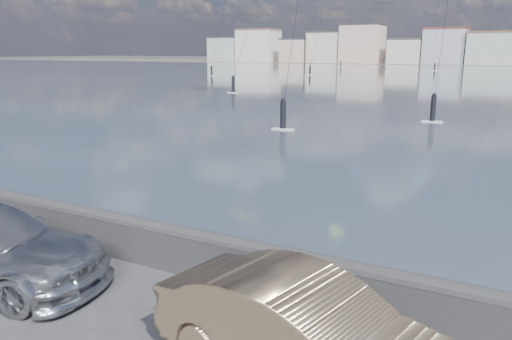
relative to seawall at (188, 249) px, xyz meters
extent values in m
plane|color=#333335|center=(0.00, -2.70, -0.58)|extent=(700.00, 700.00, 0.00)
cube|color=#313F4E|center=(0.00, 88.80, -0.58)|extent=(500.00, 177.00, 0.00)
cube|color=#4C473D|center=(0.00, 197.30, -0.57)|extent=(500.00, 60.00, 0.00)
cube|color=#28282B|center=(0.00, 0.00, -0.13)|extent=(400.00, 0.35, 0.90)
cylinder|color=#28282B|center=(0.00, 0.00, 0.32)|extent=(400.00, 0.36, 0.36)
cube|color=#B7C6BC|center=(-112.00, 183.30, 4.42)|extent=(14.00, 11.00, 10.00)
cube|color=#2D2D33|center=(-112.00, 183.30, 9.72)|extent=(14.28, 11.22, 0.60)
cube|color=white|center=(-96.50, 183.30, 5.92)|extent=(16.00, 12.00, 13.00)
cube|color=brown|center=(-96.50, 183.30, 12.72)|extent=(16.32, 12.24, 0.60)
cube|color=beige|center=(-79.00, 183.30, 3.92)|extent=(11.00, 10.00, 9.00)
cube|color=#2D2D33|center=(-79.00, 183.30, 8.72)|extent=(11.22, 10.20, 0.60)
cube|color=beige|center=(-66.00, 183.30, 5.17)|extent=(13.00, 11.00, 11.50)
cube|color=#383330|center=(-66.00, 183.30, 11.22)|extent=(13.26, 11.22, 0.60)
cube|color=beige|center=(-51.50, 183.30, 6.42)|extent=(15.00, 12.00, 14.00)
cube|color=#2D2D33|center=(-51.50, 183.30, 13.72)|extent=(15.30, 12.24, 0.60)
cube|color=silver|center=(-35.00, 183.30, 3.67)|extent=(12.00, 10.00, 8.50)
cube|color=#4C423D|center=(-35.00, 183.30, 8.22)|extent=(12.24, 10.20, 0.60)
cube|color=#B2B7C6|center=(-21.50, 183.30, 5.42)|extent=(14.00, 11.00, 12.00)
cube|color=brown|center=(-21.50, 183.30, 11.72)|extent=(14.28, 11.22, 0.60)
cube|color=#B7C6BC|center=(-6.00, 183.30, 4.67)|extent=(16.00, 13.00, 10.50)
cube|color=brown|center=(-6.00, 183.30, 10.22)|extent=(16.32, 13.26, 0.60)
imported|color=tan|center=(3.73, -2.22, 0.23)|extent=(5.14, 2.64, 1.61)
cube|color=white|center=(-47.94, 73.61, -0.53)|extent=(1.40, 0.42, 0.08)
cylinder|color=black|center=(-47.94, 73.61, 0.37)|extent=(0.36, 0.36, 1.70)
sphere|color=black|center=(-47.94, 73.61, 1.27)|extent=(0.28, 0.28, 0.28)
cube|color=white|center=(-32.64, 85.99, -0.53)|extent=(1.40, 0.42, 0.08)
cylinder|color=black|center=(-32.64, 85.99, 0.37)|extent=(0.36, 0.36, 1.70)
sphere|color=black|center=(-32.64, 85.99, 1.27)|extent=(0.28, 0.28, 0.28)
cube|color=white|center=(-43.05, 134.75, -0.53)|extent=(1.40, 0.42, 0.08)
cylinder|color=black|center=(-43.05, 134.75, 0.37)|extent=(0.36, 0.36, 1.70)
sphere|color=black|center=(-43.05, 134.75, 1.27)|extent=(0.28, 0.28, 0.28)
cylinder|color=black|center=(-42.02, 141.38, 16.85)|extent=(2.09, 13.31, 32.27)
cube|color=white|center=(0.58, 27.59, -0.53)|extent=(1.40, 0.42, 0.08)
cylinder|color=black|center=(0.58, 27.59, 0.37)|extent=(0.36, 0.36, 1.70)
sphere|color=black|center=(0.58, 27.59, 1.27)|extent=(0.28, 0.28, 0.28)
cube|color=white|center=(-7.02, 19.62, -0.53)|extent=(1.40, 0.42, 0.08)
cylinder|color=black|center=(-7.02, 19.62, 0.37)|extent=(0.36, 0.36, 1.70)
sphere|color=black|center=(-7.02, 19.62, 1.27)|extent=(0.28, 0.28, 0.28)
cube|color=white|center=(-14.28, 119.83, -0.53)|extent=(1.40, 0.42, 0.08)
cylinder|color=black|center=(-14.28, 119.83, 0.37)|extent=(0.36, 0.36, 1.70)
sphere|color=black|center=(-14.28, 119.83, 1.27)|extent=(0.28, 0.28, 0.28)
cylinder|color=black|center=(-15.58, 125.06, 14.58)|extent=(2.64, 10.50, 27.74)
cube|color=white|center=(-24.00, 41.86, -0.53)|extent=(1.40, 0.42, 0.08)
cylinder|color=black|center=(-24.00, 41.86, 0.37)|extent=(0.36, 0.36, 1.70)
sphere|color=black|center=(-24.00, 41.86, 1.27)|extent=(0.28, 0.28, 0.28)
camera|label=1|loc=(6.18, -8.26, 4.23)|focal=35.00mm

